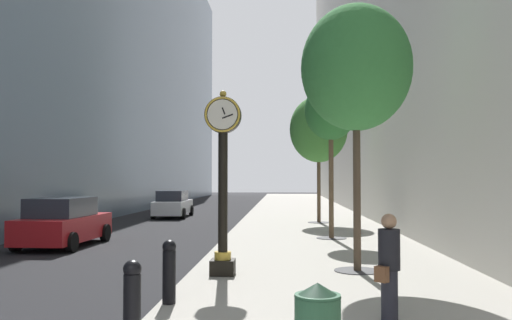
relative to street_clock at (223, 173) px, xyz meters
name	(u,v)px	position (x,y,z in m)	size (l,w,h in m)	color
ground_plane	(245,218)	(-0.83, 19.03, -2.47)	(110.00, 110.00, 0.00)	black
sidewalk_right	(302,214)	(2.59, 22.03, -2.40)	(6.86, 80.00, 0.14)	#9E998E
building_block_left	(64,18)	(-13.09, 22.03, 10.44)	(9.00, 80.00, 25.82)	slate
street_clock	(223,173)	(0.00, 0.00, 0.00)	(0.84, 0.55, 4.25)	black
bollard_nearest	(132,300)	(-0.63, -5.16, -1.74)	(0.25, 0.25, 1.12)	black
bollard_second	(169,270)	(-0.63, -2.83, -1.74)	(0.25, 0.25, 1.12)	black
street_tree_near	(356,68)	(3.15, 0.66, 2.54)	(2.66, 2.66, 6.42)	#333335
street_tree_mid_near	(331,111)	(3.15, 7.58, 2.36)	(1.94, 1.94, 5.85)	#333335
street_tree_mid_far	(319,129)	(3.15, 14.49, 2.31)	(2.88, 2.88, 6.31)	#333335
pedestrian_walking	(389,264)	(3.04, -3.78, -1.45)	(0.50, 0.51, 1.66)	#23232D
car_white_near	(173,204)	(-5.21, 19.53, -1.68)	(2.01, 4.61, 1.61)	silver
car_red_mid	(63,223)	(-6.20, 5.88, -1.65)	(2.17, 4.38, 1.68)	#AD191E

